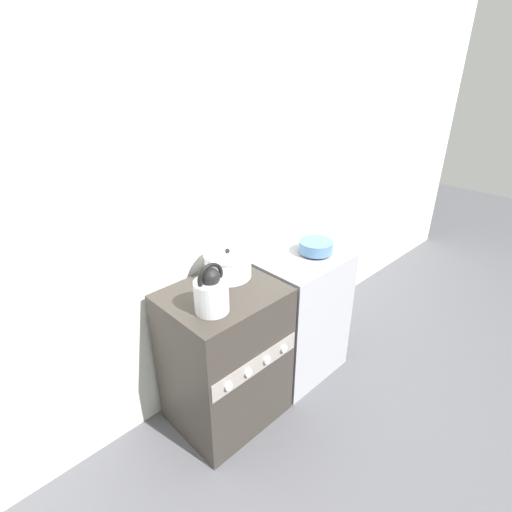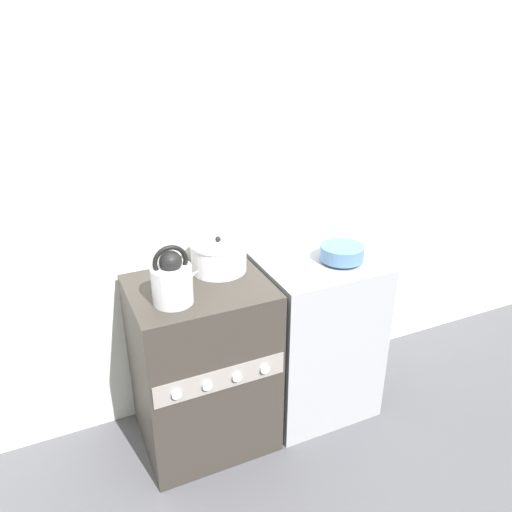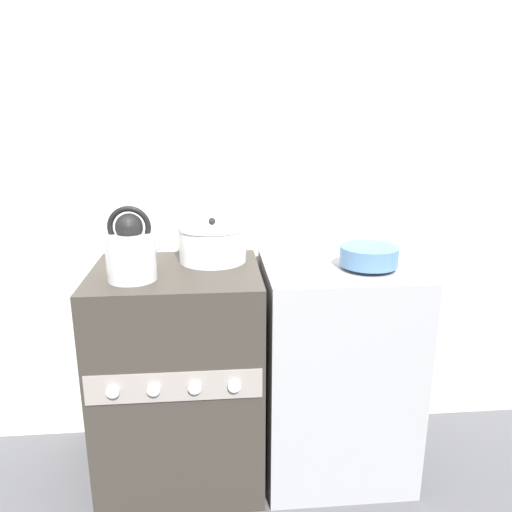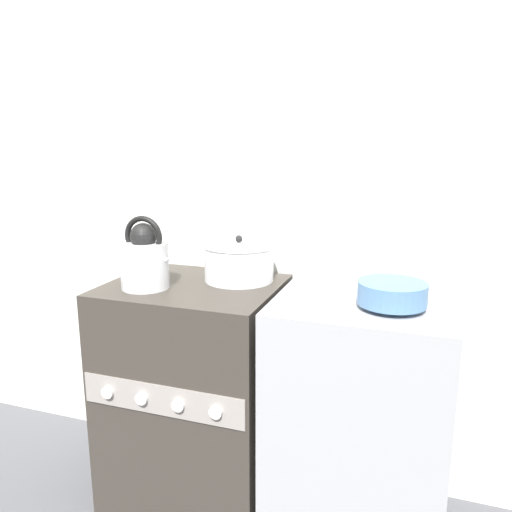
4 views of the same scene
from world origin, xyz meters
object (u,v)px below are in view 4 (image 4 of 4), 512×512
(cooking_pot, at_px, (239,261))
(enamel_bowl, at_px, (392,294))
(kettle, at_px, (145,259))
(stove, at_px, (196,393))

(cooking_pot, bearing_deg, enamel_bowl, -16.89)
(enamel_bowl, bearing_deg, cooking_pot, 163.11)
(kettle, bearing_deg, enamel_bowl, 2.15)
(stove, bearing_deg, kettle, -146.61)
(kettle, relative_size, cooking_pot, 0.97)
(cooking_pot, xyz_separation_m, enamel_bowl, (0.58, -0.18, -0.02))
(stove, relative_size, enamel_bowl, 4.12)
(cooking_pot, bearing_deg, kettle, -143.67)
(kettle, xyz_separation_m, cooking_pot, (0.28, 0.21, -0.03))
(stove, bearing_deg, cooking_pot, 39.03)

